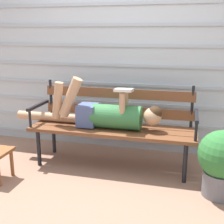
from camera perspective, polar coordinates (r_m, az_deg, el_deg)
The scene contains 5 objects.
ground_plane at distance 3.38m, azimuth -0.22°, elevation -10.53°, with size 12.00×12.00×0.00m, color #936B56.
house_siding at distance 3.71m, azimuth 2.36°, elevation 8.97°, with size 5.27×0.08×2.14m.
park_bench at distance 3.31m, azimuth 0.31°, elevation -1.92°, with size 1.81×0.52×0.91m.
reclining_person at distance 3.24m, azimuth -1.49°, elevation -0.28°, with size 1.70×0.26×0.56m.
potted_plant at distance 2.88m, azimuth 20.28°, elevation -8.74°, with size 0.44×0.44×0.62m.
Camera 1 is at (0.78, -2.95, 1.45)m, focal length 47.82 mm.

